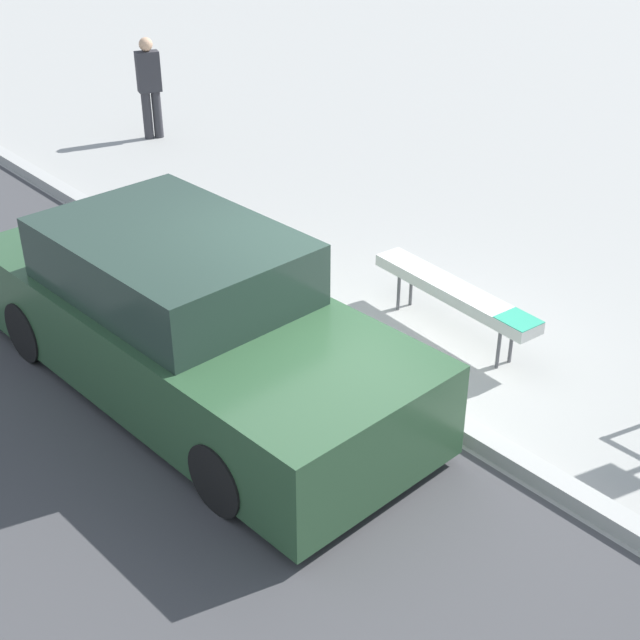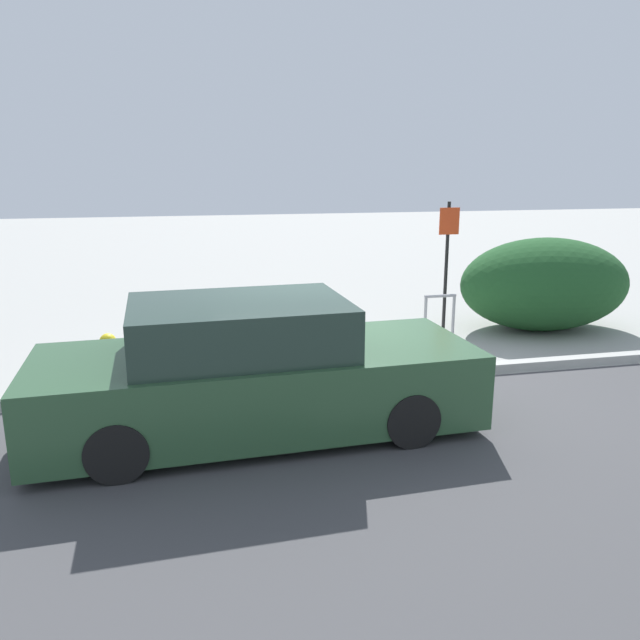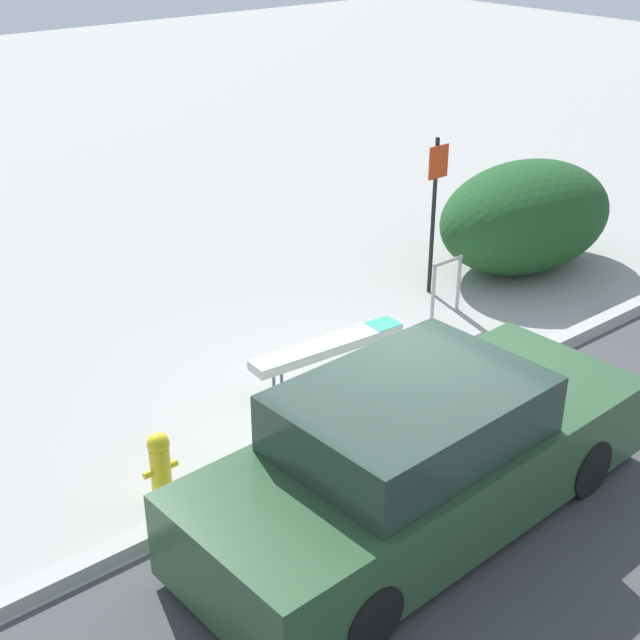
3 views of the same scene
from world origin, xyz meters
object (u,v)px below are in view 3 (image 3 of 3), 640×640
at_px(sign_post, 435,202).
at_px(parked_car_near, 419,459).
at_px(fire_hydrant, 160,465).
at_px(bench, 329,347).
at_px(bike_rack, 446,281).

distance_m(sign_post, parked_car_near, 5.27).
bearing_deg(sign_post, parked_car_near, -136.86).
bearing_deg(fire_hydrant, bench, 15.11).
relative_size(bench, parked_car_near, 0.42).
bearing_deg(bench, parked_car_near, -107.18).
bearing_deg(parked_car_near, fire_hydrant, 132.11).
bearing_deg(sign_post, bike_rack, -119.74).
bearing_deg(bike_rack, fire_hydrant, -167.44).
xyz_separation_m(bench, fire_hydrant, (-2.71, -0.73, -0.07)).
height_order(bike_rack, fire_hydrant, bike_rack).
height_order(bench, fire_hydrant, fire_hydrant).
bearing_deg(fire_hydrant, bike_rack, 12.56).
relative_size(bike_rack, fire_hydrant, 1.08).
bearing_deg(sign_post, bench, -159.03).
distance_m(bench, sign_post, 3.16).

